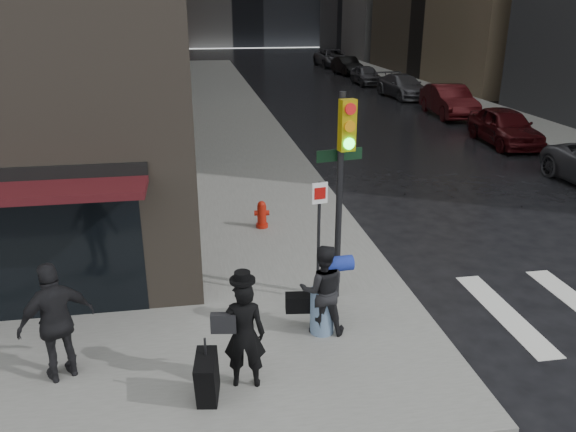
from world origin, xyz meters
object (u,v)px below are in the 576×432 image
object	(u,v)px
man_jeans	(322,289)
parked_car_2	(449,101)
parked_car_5	(347,66)
parked_car_6	(333,58)
parked_car_3	(403,86)
fire_hydrant	(262,216)
man_greycoat	(57,322)
parked_car_4	(366,75)
traffic_light	(341,172)
parked_car_1	(505,126)
man_overcoat	(236,341)

from	to	relation	value
man_jeans	parked_car_2	world-z (taller)	man_jeans
parked_car_5	parked_car_6	distance (m)	6.36
parked_car_3	fire_hydrant	bearing A→B (deg)	-124.18
man_greycoat	parked_car_5	size ratio (longest dim) A/B	0.43
parked_car_4	parked_car_5	xyz separation A→B (m)	(0.31, 6.35, 0.04)
man_greycoat	parked_car_6	xyz separation A→B (m)	(15.32, 45.13, -0.30)
man_jeans	traffic_light	world-z (taller)	traffic_light
parked_car_1	man_greycoat	bearing A→B (deg)	-133.19
fire_hydrant	parked_car_4	distance (m)	29.07
parked_car_6	parked_car_5	bearing A→B (deg)	-96.05
parked_car_1	parked_car_2	bearing A→B (deg)	90.02
fire_hydrant	parked_car_5	xyz separation A→B (m)	(11.26, 33.28, 0.25)
traffic_light	fire_hydrant	size ratio (longest dim) A/B	5.61
parked_car_4	parked_car_5	size ratio (longest dim) A/B	0.91
man_overcoat	parked_car_6	xyz separation A→B (m)	(12.78, 45.83, -0.14)
parked_car_2	man_jeans	bearing A→B (deg)	-115.43
man_jeans	man_greycoat	world-z (taller)	man_greycoat
parked_car_1	parked_car_3	distance (m)	12.70
man_greycoat	parked_car_4	distance (m)	35.58
parked_car_6	parked_car_3	bearing A→B (deg)	-93.34
man_jeans	parked_car_3	size ratio (longest dim) A/B	0.33
parked_car_2	parked_car_5	world-z (taller)	parked_car_2
fire_hydrant	parked_car_5	world-z (taller)	parked_car_5
man_jeans	man_greycoat	bearing A→B (deg)	14.90
parked_car_1	parked_car_4	distance (m)	19.05
fire_hydrant	parked_car_1	world-z (taller)	parked_car_1
traffic_light	parked_car_5	xyz separation A→B (m)	(10.32, 37.15, -1.94)
man_overcoat	parked_car_4	xyz separation A→B (m)	(12.08, 33.14, -0.25)
man_overcoat	parked_car_2	distance (m)	24.01
parked_car_4	man_jeans	bearing A→B (deg)	-108.18
parked_car_2	parked_car_3	distance (m)	6.35
traffic_light	parked_car_5	world-z (taller)	traffic_light
parked_car_2	parked_car_4	size ratio (longest dim) A/B	1.21
parked_car_4	parked_car_5	distance (m)	6.36
man_jeans	parked_car_4	xyz separation A→B (m)	(10.55, 31.87, -0.28)
fire_hydrant	parked_car_6	distance (m)	41.30
traffic_light	parked_car_4	world-z (taller)	traffic_light
parked_car_2	parked_car_5	size ratio (longest dim) A/B	1.11
man_jeans	man_greycoat	distance (m)	4.11
parked_car_3	parked_car_5	size ratio (longest dim) A/B	1.11
parked_car_1	parked_car_4	bearing A→B (deg)	94.47
man_overcoat	traffic_light	size ratio (longest dim) A/B	0.48
parked_car_1	parked_car_2	size ratio (longest dim) A/B	0.91
parked_car_5	parked_car_6	xyz separation A→B (m)	(0.40, 6.35, 0.07)
man_overcoat	man_jeans	size ratio (longest dim) A/B	1.16
parked_car_4	parked_car_6	world-z (taller)	parked_car_6
fire_hydrant	parked_car_1	distance (m)	13.52
man_jeans	parked_car_3	distance (m)	27.78
man_greycoat	parked_car_4	world-z (taller)	man_greycoat
parked_car_1	parked_car_5	bearing A→B (deg)	93.75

